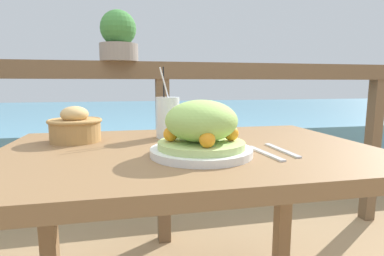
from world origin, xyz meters
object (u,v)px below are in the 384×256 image
Objects in this scene: drink_glass at (168,117)px; salad_plate at (201,131)px; potted_plant at (118,37)px; bread_basket at (75,127)px.

salad_plate is at bearing -79.21° from drink_glass.
potted_plant reaches higher than drink_glass.
drink_glass is (-0.05, 0.28, 0.01)m from salad_plate.
drink_glass is 0.69m from potted_plant.
bread_basket is at bearing -103.12° from potted_plant.
drink_glass reaches higher than salad_plate.
bread_basket is 0.70m from potted_plant.
potted_plant is (-0.23, 0.85, 0.36)m from salad_plate.
potted_plant reaches higher than bread_basket.
salad_plate reaches higher than bread_basket.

